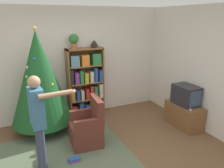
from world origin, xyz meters
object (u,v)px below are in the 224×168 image
at_px(christmas_tree, 40,78).
at_px(armchair, 88,128).
at_px(standing_person, 38,118).
at_px(table_lamp, 94,43).
at_px(potted_plant, 74,40).
at_px(television, 186,95).
at_px(bookshelf, 86,85).

distance_m(christmas_tree, armchair, 1.42).
height_order(christmas_tree, standing_person, christmas_tree).
bearing_deg(table_lamp, armchair, -116.68).
bearing_deg(table_lamp, potted_plant, 180.00).
bearing_deg(christmas_tree, standing_person, -98.89).
bearing_deg(potted_plant, television, -35.41).
relative_size(armchair, potted_plant, 2.80).
xyz_separation_m(bookshelf, christmas_tree, (-1.08, -0.33, 0.37)).
height_order(bookshelf, armchair, bookshelf).
bearing_deg(potted_plant, armchair, -96.82).
distance_m(bookshelf, christmas_tree, 1.19).
relative_size(bookshelf, television, 3.00).
xyz_separation_m(potted_plant, table_lamp, (0.48, -0.00, -0.09)).
bearing_deg(christmas_tree, potted_plant, 21.70).
distance_m(standing_person, potted_plant, 2.21).
height_order(bookshelf, standing_person, bookshelf).
bearing_deg(table_lamp, christmas_tree, -165.82).
xyz_separation_m(television, standing_person, (-3.09, -0.25, 0.19)).
height_order(armchair, table_lamp, table_lamp).
distance_m(television, armchair, 2.23).
distance_m(bookshelf, armchair, 1.39).
height_order(bookshelf, potted_plant, potted_plant).
bearing_deg(standing_person, bookshelf, 137.90).
bearing_deg(television, armchair, 174.93).
height_order(christmas_tree, potted_plant, christmas_tree).
height_order(bookshelf, table_lamp, table_lamp).
bearing_deg(standing_person, potted_plant, 143.60).
relative_size(bookshelf, armchair, 1.81).
xyz_separation_m(television, armchair, (-2.19, 0.19, -0.40)).
distance_m(armchair, table_lamp, 2.02).
bearing_deg(potted_plant, bookshelf, -1.51).
distance_m(armchair, potted_plant, 1.99).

